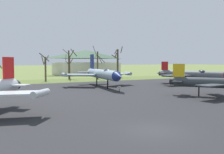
# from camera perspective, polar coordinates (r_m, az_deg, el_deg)

# --- Properties ---
(ground_plane) EXTENTS (600.00, 600.00, 0.00)m
(ground_plane) POSITION_cam_1_polar(r_m,az_deg,el_deg) (16.89, 9.71, -12.25)
(ground_plane) COLOR olive
(asphalt_apron) EXTENTS (75.70, 48.06, 0.05)m
(asphalt_apron) POSITION_cam_1_polar(r_m,az_deg,el_deg) (29.44, -7.50, -5.37)
(asphalt_apron) COLOR #28282B
(asphalt_apron) RESTS_ON ground
(grass_verge_strip) EXTENTS (135.70, 12.00, 0.06)m
(grass_verge_strip) POSITION_cam_1_polar(r_m,az_deg,el_deg) (58.42, -17.53, -1.05)
(grass_verge_strip) COLOR #5A6B31
(grass_verge_strip) RESTS_ON ground
(jet_fighter_front_right) EXTENTS (13.37, 17.13, 6.05)m
(jet_fighter_front_right) POSITION_cam_1_polar(r_m,az_deg,el_deg) (43.66, -2.33, 0.74)
(jet_fighter_front_right) COLOR #8EA3B2
(jet_fighter_front_right) RESTS_ON ground
(info_placard_front_right) EXTENTS (0.57, 0.23, 0.99)m
(info_placard_front_right) POSITION_cam_1_polar(r_m,az_deg,el_deg) (36.24, 1.70, -2.70)
(info_placard_front_right) COLOR black
(info_placard_front_right) RESTS_ON ground
(jet_fighter_rear_center) EXTENTS (9.83, 11.94, 4.31)m
(jet_fighter_rear_center) POSITION_cam_1_polar(r_m,az_deg,el_deg) (33.98, 24.53, -1.25)
(jet_fighter_rear_center) COLOR #33383D
(jet_fighter_rear_center) RESTS_ON ground
(jet_fighter_rear_right) EXTENTS (11.51, 14.65, 4.60)m
(jet_fighter_rear_right) POSITION_cam_1_polar(r_m,az_deg,el_deg) (50.63, 18.14, 0.62)
(jet_fighter_rear_right) COLOR #565B60
(jet_fighter_rear_right) RESTS_ON ground
(bare_tree_left_of_center) EXTENTS (2.54, 2.57, 6.65)m
(bare_tree_left_of_center) POSITION_cam_1_polar(r_m,az_deg,el_deg) (59.94, -15.25, 2.34)
(bare_tree_left_of_center) COLOR brown
(bare_tree_left_of_center) RESTS_ON ground
(bare_tree_center) EXTENTS (3.65, 3.18, 7.79)m
(bare_tree_center) POSITION_cam_1_polar(r_m,az_deg,el_deg) (63.36, -9.93, 3.18)
(bare_tree_center) COLOR #42382D
(bare_tree_center) RESTS_ON ground
(bare_tree_right_of_center) EXTENTS (2.37, 2.35, 7.71)m
(bare_tree_right_of_center) POSITION_cam_1_polar(r_m,az_deg,el_deg) (66.24, -9.80, 2.63)
(bare_tree_right_of_center) COLOR brown
(bare_tree_right_of_center) RESTS_ON ground
(bare_tree_far_right) EXTENTS (3.53, 3.56, 8.65)m
(bare_tree_far_right) POSITION_cam_1_polar(r_m,az_deg,el_deg) (63.40, -3.35, 3.10)
(bare_tree_far_right) COLOR brown
(bare_tree_far_right) RESTS_ON ground
(bare_tree_backdrop_extra) EXTENTS (3.44, 2.88, 8.97)m
(bare_tree_backdrop_extra) POSITION_cam_1_polar(r_m,az_deg,el_deg) (71.72, 1.29, 3.63)
(bare_tree_backdrop_extra) COLOR #42382D
(bare_tree_backdrop_extra) RESTS_ON ground
(visitor_building) EXTENTS (22.32, 15.56, 8.67)m
(visitor_building) POSITION_cam_1_polar(r_m,az_deg,el_deg) (88.25, -6.09, 3.41)
(visitor_building) COLOR beige
(visitor_building) RESTS_ON ground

